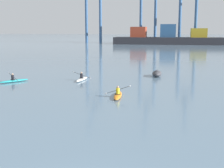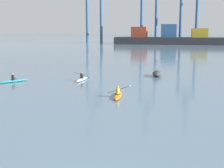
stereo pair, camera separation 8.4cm
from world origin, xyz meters
TOP-DOWN VIEW (x-y plane):
  - container_barge at (-0.13, 116.60)m, footprint 41.63×9.72m
  - gantry_crane_east_mid at (7.50, 122.39)m, footprint 7.41×14.82m
  - capsized_dinghy at (0.64, 29.51)m, footprint 1.16×2.63m
  - kayak_orange at (-1.88, 17.07)m, footprint 2.19×3.44m
  - kayak_teal at (-14.13, 22.32)m, footprint 2.45×3.12m
  - kayak_white at (-7.32, 24.86)m, footprint 2.20×3.42m

SIDE VIEW (x-z plane):
  - kayak_orange at x=-1.88m, z-range -0.34..0.69m
  - kayak_teal at x=-14.13m, z-range -0.32..0.67m
  - kayak_white at x=-7.32m, z-range -0.33..0.68m
  - capsized_dinghy at x=0.64m, z-range -0.03..0.73m
  - container_barge at x=-0.13m, z-range -1.41..6.27m
  - gantry_crane_east_mid at x=7.50m, z-range -0.88..32.56m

